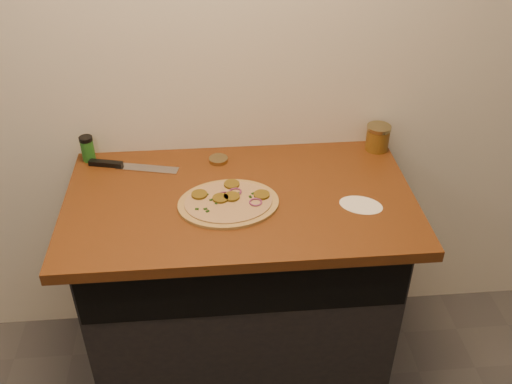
{
  "coord_description": "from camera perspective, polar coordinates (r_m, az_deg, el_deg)",
  "views": [
    {
      "loc": [
        -0.08,
        -0.18,
        2.04
      ],
      "look_at": [
        0.05,
        1.36,
        0.95
      ],
      "focal_mm": 40.0,
      "sensor_mm": 36.0,
      "label": 1
    }
  ],
  "objects": [
    {
      "name": "countertop",
      "position": [
        1.98,
        -1.64,
        -0.8
      ],
      "size": [
        1.2,
        0.7,
        0.04
      ],
      "primitive_type": "cube",
      "color": "#672F13",
      "rests_on": "cabinet"
    },
    {
      "name": "mason_jar_lid",
      "position": [
        2.15,
        -3.78,
        3.25
      ],
      "size": [
        0.08,
        0.08,
        0.02
      ],
      "primitive_type": "cylinder",
      "rotation": [
        0.0,
        0.0,
        -0.06
      ],
      "color": "#928255",
      "rests_on": "countertop"
    },
    {
      "name": "chefs_knife",
      "position": [
        2.16,
        -12.94,
        2.56
      ],
      "size": [
        0.34,
        0.11,
        0.02
      ],
      "color": "#B7BAC1",
      "rests_on": "countertop"
    },
    {
      "name": "flour_spill",
      "position": [
        1.95,
        10.45,
        -1.29
      ],
      "size": [
        0.19,
        0.19,
        0.0
      ],
      "primitive_type": "cylinder",
      "rotation": [
        0.0,
        0.0,
        -0.42
      ],
      "color": "white",
      "rests_on": "countertop"
    },
    {
      "name": "pizza",
      "position": [
        1.92,
        -2.74,
        -1.01
      ],
      "size": [
        0.36,
        0.36,
        0.02
      ],
      "color": "tan",
      "rests_on": "countertop"
    },
    {
      "name": "salsa_jar",
      "position": [
        2.25,
        12.08,
        5.35
      ],
      "size": [
        0.09,
        0.09,
        0.1
      ],
      "color": "#9C210F",
      "rests_on": "countertop"
    },
    {
      "name": "cabinet",
      "position": [
        2.29,
        -1.5,
        -9.52
      ],
      "size": [
        1.1,
        0.6,
        0.86
      ],
      "primitive_type": "cube",
      "color": "black",
      "rests_on": "ground"
    },
    {
      "name": "spice_shaker",
      "position": [
        2.22,
        -16.5,
        4.19
      ],
      "size": [
        0.05,
        0.05,
        0.1
      ],
      "color": "#216520",
      "rests_on": "countertop"
    }
  ]
}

